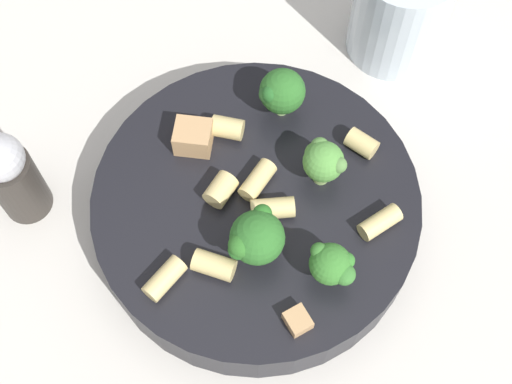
# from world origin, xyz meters

# --- Properties ---
(ground_plane) EXTENTS (2.00, 2.00, 0.00)m
(ground_plane) POSITION_xyz_m (0.00, 0.00, 0.00)
(ground_plane) COLOR beige
(pasta_bowl) EXTENTS (0.23, 0.23, 0.04)m
(pasta_bowl) POSITION_xyz_m (0.00, 0.00, 0.02)
(pasta_bowl) COLOR black
(pasta_bowl) RESTS_ON ground_plane
(broccoli_floret_0) EXTENTS (0.03, 0.03, 0.04)m
(broccoli_floret_0) POSITION_xyz_m (-0.01, -0.07, 0.06)
(broccoli_floret_0) COLOR #93B766
(broccoli_floret_0) RESTS_ON pasta_bowl
(broccoli_floret_1) EXTENTS (0.03, 0.03, 0.04)m
(broccoli_floret_1) POSITION_xyz_m (0.04, -0.02, 0.06)
(broccoli_floret_1) COLOR #93B766
(broccoli_floret_1) RESTS_ON pasta_bowl
(broccoli_floret_2) EXTENTS (0.03, 0.03, 0.04)m
(broccoli_floret_2) POSITION_xyz_m (0.06, 0.04, 0.06)
(broccoli_floret_2) COLOR #9EC175
(broccoli_floret_2) RESTS_ON pasta_bowl
(broccoli_floret_3) EXTENTS (0.04, 0.04, 0.05)m
(broccoli_floret_3) POSITION_xyz_m (-0.03, -0.03, 0.07)
(broccoli_floret_3) COLOR #84AD60
(broccoli_floret_3) RESTS_ON pasta_bowl
(rigatoni_0) EXTENTS (0.02, 0.02, 0.02)m
(rigatoni_0) POSITION_xyz_m (-0.01, 0.02, 0.05)
(rigatoni_0) COLOR #E0C67F
(rigatoni_0) RESTS_ON pasta_bowl
(rigatoni_1) EXTENTS (0.03, 0.02, 0.01)m
(rigatoni_1) POSITION_xyz_m (0.04, -0.07, 0.05)
(rigatoni_1) COLOR #E0C67F
(rigatoni_1) RESTS_ON pasta_bowl
(rigatoni_2) EXTENTS (0.03, 0.03, 0.01)m
(rigatoni_2) POSITION_xyz_m (-0.00, -0.02, 0.05)
(rigatoni_2) COLOR #E0C67F
(rigatoni_2) RESTS_ON pasta_bowl
(rigatoni_3) EXTENTS (0.02, 0.03, 0.02)m
(rigatoni_3) POSITION_xyz_m (0.02, 0.05, 0.05)
(rigatoni_3) COLOR #E0C67F
(rigatoni_3) RESTS_ON pasta_bowl
(rigatoni_4) EXTENTS (0.03, 0.02, 0.01)m
(rigatoni_4) POSITION_xyz_m (0.01, 0.01, 0.05)
(rigatoni_4) COLOR #E0C67F
(rigatoni_4) RESTS_ON pasta_bowl
(rigatoni_5) EXTENTS (0.03, 0.02, 0.01)m
(rigatoni_5) POSITION_xyz_m (-0.08, -0.00, 0.05)
(rigatoni_5) COLOR #E0C67F
(rigatoni_5) RESTS_ON pasta_bowl
(rigatoni_6) EXTENTS (0.02, 0.02, 0.01)m
(rigatoni_6) POSITION_xyz_m (0.08, -0.03, 0.05)
(rigatoni_6) COLOR #E0C67F
(rigatoni_6) RESTS_ON pasta_bowl
(rigatoni_7) EXTENTS (0.03, 0.03, 0.01)m
(rigatoni_7) POSITION_xyz_m (-0.06, -0.02, 0.05)
(rigatoni_7) COLOR #E0C67F
(rigatoni_7) RESTS_ON pasta_bowl
(chicken_chunk_0) EXTENTS (0.02, 0.02, 0.01)m
(chicken_chunk_0) POSITION_xyz_m (-0.04, -0.08, 0.04)
(chicken_chunk_0) COLOR tan
(chicken_chunk_0) RESTS_ON pasta_bowl
(chicken_chunk_1) EXTENTS (0.03, 0.03, 0.02)m
(chicken_chunk_1) POSITION_xyz_m (-0.00, 0.06, 0.05)
(chicken_chunk_1) COLOR tan
(chicken_chunk_1) RESTS_ON pasta_bowl
(drinking_glass) EXTENTS (0.08, 0.08, 0.09)m
(drinking_glass) POSITION_xyz_m (0.19, 0.03, 0.04)
(drinking_glass) COLOR silver
(drinking_glass) RESTS_ON ground_plane
(pepper_shaker) EXTENTS (0.04, 0.04, 0.09)m
(pepper_shaker) POSITION_xyz_m (-0.11, 0.13, 0.04)
(pepper_shaker) COLOR #332D28
(pepper_shaker) RESTS_ON ground_plane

